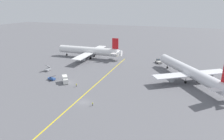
{
  "coord_description": "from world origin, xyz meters",
  "views": [
    {
      "loc": [
        34.98,
        -63.14,
        37.18
      ],
      "look_at": [
        0.63,
        31.14,
        4.0
      ],
      "focal_mm": 31.88,
      "sensor_mm": 36.0,
      "label": 1
    }
  ],
  "objects_px": {
    "airliner_at_gate_left": "(89,51)",
    "airliner_being_pushed": "(189,71)",
    "gse_belt_loader_portside": "(52,79)",
    "ground_crew_ramp_agent_by_cones": "(76,85)",
    "pushback_tug": "(159,61)",
    "gse_catering_truck_tall": "(65,79)",
    "gse_stair_truck_yellow": "(48,69)",
    "ground_crew_wing_walker_right": "(93,104)"
  },
  "relations": [
    {
      "from": "airliner_at_gate_left",
      "to": "pushback_tug",
      "type": "height_order",
      "value": "airliner_at_gate_left"
    },
    {
      "from": "gse_stair_truck_yellow",
      "to": "pushback_tug",
      "type": "bearing_deg",
      "value": 33.2
    },
    {
      "from": "ground_crew_wing_walker_right",
      "to": "airliner_being_pushed",
      "type": "bearing_deg",
      "value": 49.76
    },
    {
      "from": "airliner_at_gate_left",
      "to": "airliner_being_pushed",
      "type": "relative_size",
      "value": 1.02
    },
    {
      "from": "pushback_tug",
      "to": "ground_crew_ramp_agent_by_cones",
      "type": "relative_size",
      "value": 4.74
    },
    {
      "from": "gse_belt_loader_portside",
      "to": "gse_catering_truck_tall",
      "type": "bearing_deg",
      "value": -5.77
    },
    {
      "from": "gse_belt_loader_portside",
      "to": "airliner_at_gate_left",
      "type": "bearing_deg",
      "value": 92.76
    },
    {
      "from": "gse_stair_truck_yellow",
      "to": "airliner_at_gate_left",
      "type": "bearing_deg",
      "value": 75.58
    },
    {
      "from": "ground_crew_ramp_agent_by_cones",
      "to": "airliner_being_pushed",
      "type": "bearing_deg",
      "value": 28.22
    },
    {
      "from": "gse_catering_truck_tall",
      "to": "ground_crew_ramp_agent_by_cones",
      "type": "relative_size",
      "value": 3.61
    },
    {
      "from": "airliner_being_pushed",
      "to": "gse_catering_truck_tall",
      "type": "distance_m",
      "value": 62.33
    },
    {
      "from": "pushback_tug",
      "to": "gse_catering_truck_tall",
      "type": "relative_size",
      "value": 1.31
    },
    {
      "from": "airliner_at_gate_left",
      "to": "gse_catering_truck_tall",
      "type": "xyz_separation_m",
      "value": [
        10.93,
        -48.54,
        -3.31
      ]
    },
    {
      "from": "gse_belt_loader_portside",
      "to": "ground_crew_wing_walker_right",
      "type": "bearing_deg",
      "value": -29.25
    },
    {
      "from": "airliner_at_gate_left",
      "to": "pushback_tug",
      "type": "relative_size",
      "value": 6.39
    },
    {
      "from": "airliner_at_gate_left",
      "to": "airliner_being_pushed",
      "type": "distance_m",
      "value": 72.71
    },
    {
      "from": "gse_belt_loader_portside",
      "to": "ground_crew_ramp_agent_by_cones",
      "type": "xyz_separation_m",
      "value": [
        16.51,
        -3.59,
        0.05
      ]
    },
    {
      "from": "airliner_being_pushed",
      "to": "gse_belt_loader_portside",
      "type": "height_order",
      "value": "airliner_being_pushed"
    },
    {
      "from": "pushback_tug",
      "to": "airliner_at_gate_left",
      "type": "bearing_deg",
      "value": -176.45
    },
    {
      "from": "pushback_tug",
      "to": "gse_stair_truck_yellow",
      "type": "relative_size",
      "value": 1.64
    },
    {
      "from": "ground_crew_ramp_agent_by_cones",
      "to": "pushback_tug",
      "type": "bearing_deg",
      "value": 60.11
    },
    {
      "from": "airliner_being_pushed",
      "to": "gse_catering_truck_tall",
      "type": "bearing_deg",
      "value": -157.42
    },
    {
      "from": "airliner_at_gate_left",
      "to": "gse_stair_truck_yellow",
      "type": "height_order",
      "value": "airliner_at_gate_left"
    },
    {
      "from": "airliner_being_pushed",
      "to": "ground_crew_ramp_agent_by_cones",
      "type": "xyz_separation_m",
      "value": [
        -49.59,
        -26.61,
        -4.18
      ]
    },
    {
      "from": "airliner_at_gate_left",
      "to": "pushback_tug",
      "type": "bearing_deg",
      "value": 3.55
    },
    {
      "from": "gse_belt_loader_portside",
      "to": "ground_crew_ramp_agent_by_cones",
      "type": "bearing_deg",
      "value": -12.27
    },
    {
      "from": "airliner_being_pushed",
      "to": "gse_catering_truck_tall",
      "type": "height_order",
      "value": "airliner_being_pushed"
    },
    {
      "from": "airliner_at_gate_left",
      "to": "gse_belt_loader_portside",
      "type": "height_order",
      "value": "airliner_at_gate_left"
    },
    {
      "from": "gse_stair_truck_yellow",
      "to": "ground_crew_wing_walker_right",
      "type": "distance_m",
      "value": 52.36
    },
    {
      "from": "airliner_being_pushed",
      "to": "pushback_tug",
      "type": "distance_m",
      "value": 33.49
    },
    {
      "from": "ground_crew_wing_walker_right",
      "to": "ground_crew_ramp_agent_by_cones",
      "type": "bearing_deg",
      "value": 136.95
    },
    {
      "from": "airliner_being_pushed",
      "to": "pushback_tug",
      "type": "bearing_deg",
      "value": 123.48
    },
    {
      "from": "pushback_tug",
      "to": "ground_crew_ramp_agent_by_cones",
      "type": "height_order",
      "value": "pushback_tug"
    },
    {
      "from": "pushback_tug",
      "to": "gse_stair_truck_yellow",
      "type": "xyz_separation_m",
      "value": [
        -59.21,
        -38.75,
        -0.17
      ]
    },
    {
      "from": "pushback_tug",
      "to": "gse_belt_loader_portside",
      "type": "height_order",
      "value": "gse_belt_loader_portside"
    },
    {
      "from": "airliner_at_gate_left",
      "to": "gse_catering_truck_tall",
      "type": "bearing_deg",
      "value": -77.31
    },
    {
      "from": "gse_belt_loader_portside",
      "to": "airliner_being_pushed",
      "type": "bearing_deg",
      "value": 19.2
    },
    {
      "from": "gse_stair_truck_yellow",
      "to": "airliner_being_pushed",
      "type": "bearing_deg",
      "value": 8.07
    },
    {
      "from": "ground_crew_ramp_agent_by_cones",
      "to": "gse_belt_loader_portside",
      "type": "bearing_deg",
      "value": 167.73
    },
    {
      "from": "airliner_at_gate_left",
      "to": "airliner_being_pushed",
      "type": "bearing_deg",
      "value": -19.81
    },
    {
      "from": "gse_catering_truck_tall",
      "to": "gse_stair_truck_yellow",
      "type": "bearing_deg",
      "value": 147.3
    },
    {
      "from": "ground_crew_ramp_agent_by_cones",
      "to": "gse_catering_truck_tall",
      "type": "bearing_deg",
      "value": 160.97
    }
  ]
}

